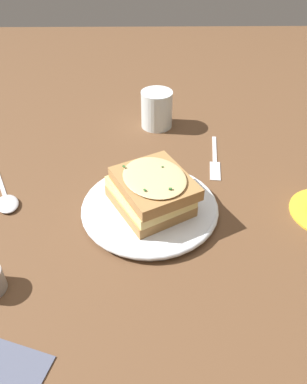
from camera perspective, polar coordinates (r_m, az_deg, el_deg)
The scene contains 6 objects.
ground_plane at distance 0.68m, azimuth -0.19°, elevation -4.50°, with size 2.40×2.40×0.00m, color brown.
dinner_plate at distance 0.69m, azimuth -0.00°, elevation -2.43°, with size 0.25×0.25×0.02m.
sandwich at distance 0.66m, azimuth 0.20°, elevation 0.20°, with size 0.17×0.18×0.07m.
water_glass at distance 0.94m, azimuth 0.75°, elevation 12.49°, with size 0.08×0.08×0.09m, color silver.
fork at distance 0.84m, azimuth 9.62°, elevation 4.54°, with size 0.04×0.17×0.00m.
spoon at distance 0.77m, azimuth -21.20°, elevation -1.29°, with size 0.09×0.16×0.01m.
Camera 1 is at (0.00, 0.49, 0.47)m, focal length 35.00 mm.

